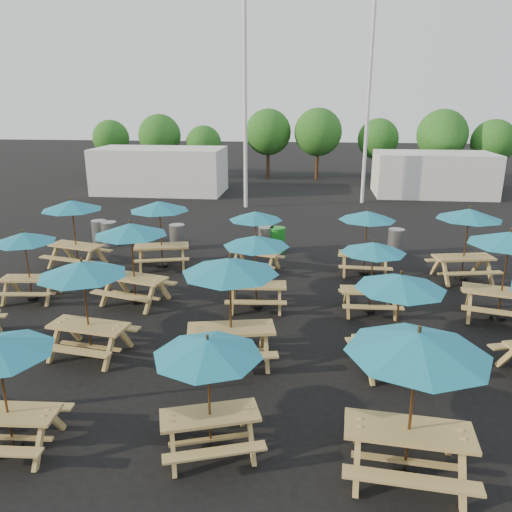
# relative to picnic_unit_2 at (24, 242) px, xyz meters

# --- Properties ---
(ground) EXTENTS (120.00, 120.00, 0.00)m
(ground) POSITION_rel_picnic_unit_2_xyz_m (6.49, 0.05, -1.78)
(ground) COLOR black
(ground) RESTS_ON ground
(picnic_unit_2) EXTENTS (1.95, 1.95, 2.07)m
(picnic_unit_2) POSITION_rel_picnic_unit_2_xyz_m (0.00, 0.00, 0.00)
(picnic_unit_2) COLOR tan
(picnic_unit_2) RESTS_ON ground
(picnic_unit_3) EXTENTS (2.50, 2.50, 2.40)m
(picnic_unit_3) POSITION_rel_picnic_unit_2_xyz_m (-0.06, 3.11, 0.29)
(picnic_unit_3) COLOR tan
(picnic_unit_3) RESTS_ON ground
(picnic_unit_5) EXTENTS (2.24, 2.24, 2.29)m
(picnic_unit_5) POSITION_rel_picnic_unit_2_xyz_m (3.17, -3.01, 0.19)
(picnic_unit_5) COLOR tan
(picnic_unit_5) RESTS_ON ground
(picnic_unit_6) EXTENTS (2.52, 2.52, 2.40)m
(picnic_unit_6) POSITION_rel_picnic_unit_2_xyz_m (3.13, 0.12, 0.28)
(picnic_unit_6) COLOR tan
(picnic_unit_6) RESTS_ON ground
(picnic_unit_7) EXTENTS (2.51, 2.51, 2.39)m
(picnic_unit_7) POSITION_rel_picnic_unit_2_xyz_m (2.95, 3.40, 0.27)
(picnic_unit_7) COLOR tan
(picnic_unit_7) RESTS_ON ground
(picnic_unit_8) EXTENTS (2.26, 2.26, 2.08)m
(picnic_unit_8) POSITION_rel_picnic_unit_2_xyz_m (6.58, -5.93, 0.01)
(picnic_unit_8) COLOR tan
(picnic_unit_8) RESTS_ON ground
(picnic_unit_9) EXTENTS (2.50, 2.50, 2.46)m
(picnic_unit_9) POSITION_rel_picnic_unit_2_xyz_m (6.44, -2.92, 0.34)
(picnic_unit_9) COLOR tan
(picnic_unit_9) RESTS_ON ground
(picnic_unit_10) EXTENTS (1.99, 1.99, 2.15)m
(picnic_unit_10) POSITION_rel_picnic_unit_2_xyz_m (6.66, 0.14, 0.06)
(picnic_unit_10) COLOR tan
(picnic_unit_10) RESTS_ON ground
(picnic_unit_11) EXTENTS (2.25, 2.25, 2.12)m
(picnic_unit_11) POSITION_rel_picnic_unit_2_xyz_m (6.27, 3.33, 0.04)
(picnic_unit_11) COLOR tan
(picnic_unit_11) RESTS_ON ground
(picnic_unit_12) EXTENTS (2.29, 2.29, 2.48)m
(picnic_unit_12) POSITION_rel_picnic_unit_2_xyz_m (9.73, -6.15, 0.36)
(picnic_unit_12) COLOR tan
(picnic_unit_12) RESTS_ON ground
(picnic_unit_13) EXTENTS (2.32, 2.32, 2.22)m
(picnic_unit_13) POSITION_rel_picnic_unit_2_xyz_m (10.01, -2.89, 0.13)
(picnic_unit_13) COLOR tan
(picnic_unit_13) RESTS_ON ground
(picnic_unit_14) EXTENTS (1.83, 1.83, 2.05)m
(picnic_unit_14) POSITION_rel_picnic_unit_2_xyz_m (9.81, 0.18, -0.02)
(picnic_unit_14) COLOR tan
(picnic_unit_14) RESTS_ON ground
(picnic_unit_15) EXTENTS (1.94, 1.94, 2.21)m
(picnic_unit_15) POSITION_rel_picnic_unit_2_xyz_m (9.95, 3.43, 0.12)
(picnic_unit_15) COLOR tan
(picnic_unit_15) RESTS_ON ground
(picnic_unit_18) EXTENTS (2.57, 2.57, 2.46)m
(picnic_unit_18) POSITION_rel_picnic_unit_2_xyz_m (13.20, 0.11, 0.33)
(picnic_unit_18) COLOR tan
(picnic_unit_18) RESTS_ON ground
(picnic_unit_19) EXTENTS (2.43, 2.43, 2.40)m
(picnic_unit_19) POSITION_rel_picnic_unit_2_xyz_m (13.08, 3.21, 0.28)
(picnic_unit_19) COLOR tan
(picnic_unit_19) RESTS_ON ground
(waste_bin_0) EXTENTS (0.61, 0.61, 0.98)m
(waste_bin_0) POSITION_rel_picnic_unit_2_xyz_m (-0.47, 6.02, -1.29)
(waste_bin_0) COLOR gray
(waste_bin_0) RESTS_ON ground
(waste_bin_1) EXTENTS (0.61, 0.61, 0.98)m
(waste_bin_1) POSITION_rel_picnic_unit_2_xyz_m (0.03, 5.83, -1.29)
(waste_bin_1) COLOR gray
(waste_bin_1) RESTS_ON ground
(waste_bin_2) EXTENTS (0.61, 0.61, 0.98)m
(waste_bin_2) POSITION_rel_picnic_unit_2_xyz_m (2.88, 5.69, -1.29)
(waste_bin_2) COLOR gray
(waste_bin_2) RESTS_ON ground
(waste_bin_3) EXTENTS (0.61, 0.61, 0.98)m
(waste_bin_3) POSITION_rel_picnic_unit_2_xyz_m (6.40, 5.71, -1.29)
(waste_bin_3) COLOR gray
(waste_bin_3) RESTS_ON ground
(waste_bin_4) EXTENTS (0.61, 0.61, 0.98)m
(waste_bin_4) POSITION_rel_picnic_unit_2_xyz_m (6.85, 5.68, -1.29)
(waste_bin_4) COLOR #178020
(waste_bin_4) RESTS_ON ground
(waste_bin_5) EXTENTS (0.61, 0.61, 0.98)m
(waste_bin_5) POSITION_rel_picnic_unit_2_xyz_m (11.36, 5.94, -1.29)
(waste_bin_5) COLOR gray
(waste_bin_5) RESTS_ON ground
(mast_0) EXTENTS (0.20, 0.20, 12.00)m
(mast_0) POSITION_rel_picnic_unit_2_xyz_m (4.49, 14.05, 4.22)
(mast_0) COLOR silver
(mast_0) RESTS_ON ground
(mast_1) EXTENTS (0.20, 0.20, 12.00)m
(mast_1) POSITION_rel_picnic_unit_2_xyz_m (10.99, 16.05, 4.22)
(mast_1) COLOR silver
(mast_1) RESTS_ON ground
(event_tent_0) EXTENTS (8.00, 4.00, 2.80)m
(event_tent_0) POSITION_rel_picnic_unit_2_xyz_m (-1.51, 18.05, -0.38)
(event_tent_0) COLOR silver
(event_tent_0) RESTS_ON ground
(event_tent_1) EXTENTS (7.00, 4.00, 2.60)m
(event_tent_1) POSITION_rel_picnic_unit_2_xyz_m (15.49, 19.05, -0.48)
(event_tent_1) COLOR silver
(event_tent_1) RESTS_ON ground
(tree_0) EXTENTS (2.80, 2.80, 4.24)m
(tree_0) POSITION_rel_picnic_unit_2_xyz_m (-7.59, 25.30, 1.05)
(tree_0) COLOR #382314
(tree_0) RESTS_ON ground
(tree_1) EXTENTS (3.11, 3.11, 4.72)m
(tree_1) POSITION_rel_picnic_unit_2_xyz_m (-3.26, 23.95, 1.37)
(tree_1) COLOR #382314
(tree_1) RESTS_ON ground
(tree_2) EXTENTS (2.59, 2.59, 3.93)m
(tree_2) POSITION_rel_picnic_unit_2_xyz_m (0.10, 23.70, 0.84)
(tree_2) COLOR #382314
(tree_2) RESTS_ON ground
(tree_3) EXTENTS (3.36, 3.36, 5.09)m
(tree_3) POSITION_rel_picnic_unit_2_xyz_m (4.73, 24.77, 1.63)
(tree_3) COLOR #382314
(tree_3) RESTS_ON ground
(tree_4) EXTENTS (3.41, 3.41, 5.17)m
(tree_4) POSITION_rel_picnic_unit_2_xyz_m (8.39, 24.31, 1.68)
(tree_4) COLOR #382314
(tree_4) RESTS_ON ground
(tree_5) EXTENTS (2.94, 2.94, 4.45)m
(tree_5) POSITION_rel_picnic_unit_2_xyz_m (12.71, 24.72, 1.19)
(tree_5) COLOR #382314
(tree_5) RESTS_ON ground
(tree_6) EXTENTS (3.38, 3.38, 5.13)m
(tree_6) POSITION_rel_picnic_unit_2_xyz_m (16.72, 22.94, 1.65)
(tree_6) COLOR #382314
(tree_6) RESTS_ON ground
(tree_7) EXTENTS (2.95, 2.95, 4.48)m
(tree_7) POSITION_rel_picnic_unit_2_xyz_m (20.11, 22.97, 1.21)
(tree_7) COLOR #382314
(tree_7) RESTS_ON ground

